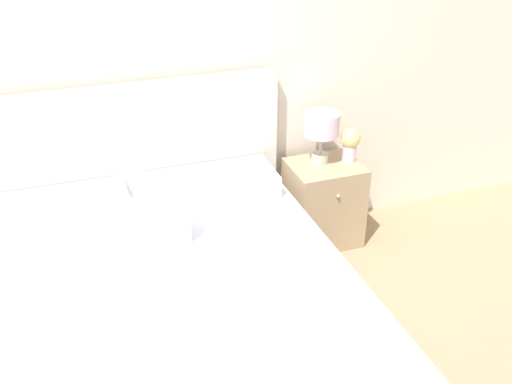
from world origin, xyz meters
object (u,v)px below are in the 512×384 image
table_lamp (322,127)px  flower_vase (350,143)px  nightstand (323,203)px  bed (168,316)px

table_lamp → flower_vase: table_lamp is taller
nightstand → table_lamp: bearing=113.5°
table_lamp → nightstand: bearing=-66.5°
bed → flower_vase: bed is taller
nightstand → flower_vase: (0.18, 0.01, 0.42)m
bed → nightstand: (1.24, 0.79, 0.00)m
bed → table_lamp: bearing=34.4°
bed → nightstand: bearing=32.4°
table_lamp → bed: bearing=-145.6°
bed → nightstand: 1.47m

